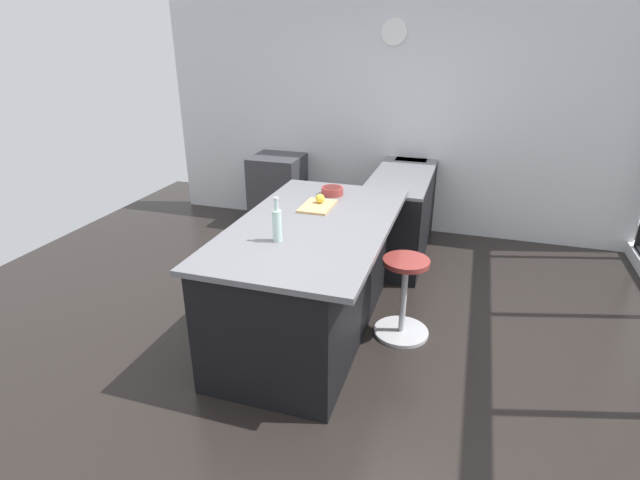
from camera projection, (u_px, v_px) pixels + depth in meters
name	position (u px, v px, depth m)	size (l,w,h in m)	color
ground_plane	(321.00, 342.00, 3.86)	(7.22, 7.22, 0.00)	black
interior_partition_left	(390.00, 120.00, 5.73)	(0.15, 5.55, 2.61)	silver
sink_cabinet	(406.00, 201.00, 5.68)	(2.51, 0.60, 1.18)	black
oven_range	(278.00, 190.00, 6.13)	(0.60, 0.61, 0.87)	#38383D
kitchen_island	(308.00, 276.00, 3.87)	(2.07, 1.14, 0.94)	black
stool_by_window	(403.00, 300.00, 3.85)	(0.44, 0.44, 0.66)	#B7B7BC
cutting_board	(318.00, 206.00, 3.98)	(0.36, 0.24, 0.02)	tan
apple_yellow	(320.00, 198.00, 4.02)	(0.08, 0.08, 0.08)	gold
water_bottle	(277.00, 224.00, 3.30)	(0.06, 0.06, 0.31)	silver
fruit_bowl	(332.00, 190.00, 4.28)	(0.19, 0.19, 0.07)	#993833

